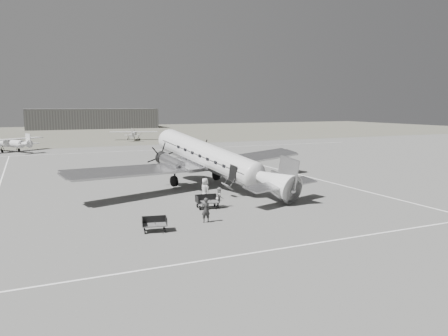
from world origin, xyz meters
TOP-DOWN VIEW (x-y plane):
  - ground at (0.00, 0.00)m, footprint 260.00×260.00m
  - taxi_line_near at (0.00, -14.00)m, footprint 60.00×0.15m
  - taxi_line_right at (12.00, 0.00)m, footprint 0.15×80.00m
  - taxi_line_horizon at (0.00, 40.00)m, footprint 90.00×0.15m
  - grass_infield at (0.00, 95.00)m, footprint 260.00×90.00m
  - hangar_main at (5.00, 120.00)m, footprint 42.00×14.00m
  - dc3_airliner at (0.19, 3.04)m, footprint 31.31×26.05m
  - light_plane_left at (-17.81, 46.50)m, footprint 15.42×14.86m
  - light_plane_right at (6.23, 63.45)m, footprint 12.60×11.26m
  - baggage_cart_near at (-3.33, -3.74)m, footprint 1.90×1.45m
  - baggage_cart_far at (-8.55, -8.07)m, footprint 1.75×1.38m
  - ground_crew at (-4.92, -7.38)m, footprint 0.61×0.42m
  - ramp_agent at (-2.37, -3.82)m, footprint 0.78×0.88m
  - passenger at (-2.68, -1.65)m, footprint 0.80×1.04m

SIDE VIEW (x-z plane):
  - ground at x=0.00m, z-range 0.00..0.00m
  - grass_infield at x=0.00m, z-range 0.00..0.01m
  - taxi_line_near at x=0.00m, z-range 0.00..0.01m
  - taxi_line_right at x=12.00m, z-range 0.00..0.01m
  - taxi_line_horizon at x=0.00m, z-range 0.00..0.01m
  - baggage_cart_far at x=-8.55m, z-range 0.00..0.88m
  - baggage_cart_near at x=-3.33m, z-range 0.00..0.99m
  - ramp_agent at x=-2.37m, z-range 0.00..1.51m
  - ground_crew at x=-4.92m, z-range 0.00..1.64m
  - passenger at x=-2.68m, z-range 0.00..1.90m
  - light_plane_right at x=6.23m, z-range 0.00..2.20m
  - light_plane_left at x=-17.81m, z-range 0.00..2.49m
  - dc3_airliner at x=0.19m, z-range 0.00..5.12m
  - hangar_main at x=5.00m, z-range 0.00..6.60m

